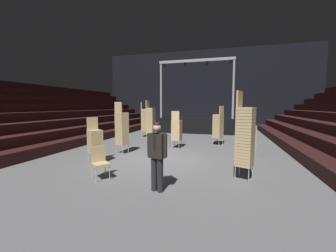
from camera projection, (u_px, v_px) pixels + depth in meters
name	position (u px, v px, depth m)	size (l,w,h in m)	color
ground_plane	(164.00, 161.00, 8.24)	(22.00, 30.00, 0.10)	slate
arena_end_wall	(205.00, 88.00, 22.21)	(22.00, 0.30, 8.00)	black
bleacher_bank_left	(28.00, 112.00, 11.20)	(6.00, 24.00, 3.60)	black
stage_riser	(197.00, 124.00, 17.18)	(6.00, 2.98, 5.62)	black
man_with_tie	(157.00, 153.00, 5.12)	(0.57, 0.32, 1.74)	black
chair_stack_front_left	(150.00, 121.00, 12.74)	(0.46, 0.46, 2.48)	#B2B5BA
chair_stack_front_right	(144.00, 120.00, 14.31)	(0.57, 0.57, 2.39)	#B2B5BA
chair_stack_mid_left	(245.00, 136.00, 5.93)	(0.57, 0.57, 2.56)	#B2B5BA
chair_stack_mid_right	(218.00, 126.00, 11.31)	(0.60, 0.60, 2.14)	#B2B5BA
chair_stack_mid_centre	(249.00, 136.00, 8.65)	(0.58, 0.58, 1.79)	#B2B5BA
chair_stack_rear_left	(177.00, 130.00, 10.48)	(0.49, 0.49, 1.88)	#B2B5BA
chair_stack_rear_right	(122.00, 128.00, 9.29)	(0.55, 0.55, 2.31)	#B2B5BA
chair_stack_rear_centre	(247.00, 124.00, 13.37)	(0.62, 0.62, 1.96)	#B2B5BA
chair_stack_aisle_left	(95.00, 140.00, 7.71)	(0.61, 0.61, 1.71)	#B2B5BA
loose_chair_near_man	(100.00, 161.00, 6.07)	(0.62, 0.62, 0.95)	#B2B5BA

